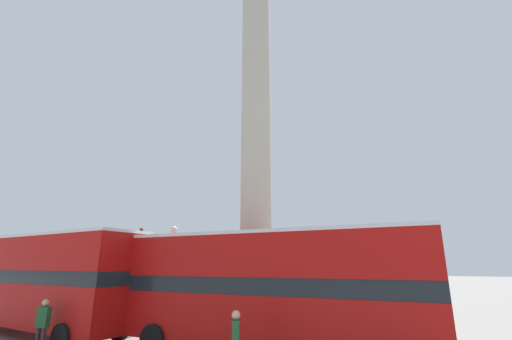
{
  "coord_description": "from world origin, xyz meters",
  "views": [
    {
      "loc": [
        8.73,
        -16.2,
        3.01
      ],
      "look_at": [
        0.0,
        0.0,
        8.14
      ],
      "focal_mm": 24.0,
      "sensor_mm": 36.0,
      "label": 1
    }
  ],
  "objects_px": {
    "bus_a": "(49,279)",
    "bus_b": "(268,286)",
    "street_lamp": "(171,272)",
    "pedestrian_near_lamp": "(43,322)",
    "monument_column": "(256,161)",
    "equestrian_statue": "(137,287)"
  },
  "relations": [
    {
      "from": "bus_a",
      "to": "street_lamp",
      "type": "bearing_deg",
      "value": 56.01
    },
    {
      "from": "street_lamp",
      "to": "pedestrian_near_lamp",
      "type": "height_order",
      "value": "street_lamp"
    },
    {
      "from": "monument_column",
      "to": "bus_a",
      "type": "height_order",
      "value": "monument_column"
    },
    {
      "from": "bus_b",
      "to": "monument_column",
      "type": "bearing_deg",
      "value": 119.65
    },
    {
      "from": "pedestrian_near_lamp",
      "to": "bus_b",
      "type": "bearing_deg",
      "value": 14.45
    },
    {
      "from": "monument_column",
      "to": "bus_a",
      "type": "distance_m",
      "value": 11.48
    },
    {
      "from": "equestrian_statue",
      "to": "pedestrian_near_lamp",
      "type": "height_order",
      "value": "equestrian_statue"
    },
    {
      "from": "monument_column",
      "to": "bus_a",
      "type": "relative_size",
      "value": 2.54
    },
    {
      "from": "bus_a",
      "to": "bus_b",
      "type": "distance_m",
      "value": 10.45
    },
    {
      "from": "equestrian_statue",
      "to": "street_lamp",
      "type": "height_order",
      "value": "equestrian_statue"
    },
    {
      "from": "equestrian_statue",
      "to": "street_lamp",
      "type": "xyz_separation_m",
      "value": [
        6.69,
        -4.04,
        1.12
      ]
    },
    {
      "from": "monument_column",
      "to": "street_lamp",
      "type": "distance_m",
      "value": 7.43
    },
    {
      "from": "bus_b",
      "to": "street_lamp",
      "type": "bearing_deg",
      "value": 154.66
    },
    {
      "from": "monument_column",
      "to": "pedestrian_near_lamp",
      "type": "distance_m",
      "value": 11.96
    },
    {
      "from": "monument_column",
      "to": "pedestrian_near_lamp",
      "type": "relative_size",
      "value": 14.51
    },
    {
      "from": "bus_a",
      "to": "street_lamp",
      "type": "distance_m",
      "value": 5.49
    },
    {
      "from": "bus_b",
      "to": "pedestrian_near_lamp",
      "type": "height_order",
      "value": "bus_b"
    },
    {
      "from": "street_lamp",
      "to": "pedestrian_near_lamp",
      "type": "distance_m",
      "value": 6.48
    },
    {
      "from": "bus_a",
      "to": "pedestrian_near_lamp",
      "type": "xyz_separation_m",
      "value": [
        3.06,
        -1.87,
        -1.36
      ]
    },
    {
      "from": "bus_a",
      "to": "bus_b",
      "type": "relative_size",
      "value": 0.93
    },
    {
      "from": "bus_b",
      "to": "equestrian_statue",
      "type": "distance_m",
      "value": 15.44
    },
    {
      "from": "street_lamp",
      "to": "pedestrian_near_lamp",
      "type": "relative_size",
      "value": 2.76
    }
  ]
}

